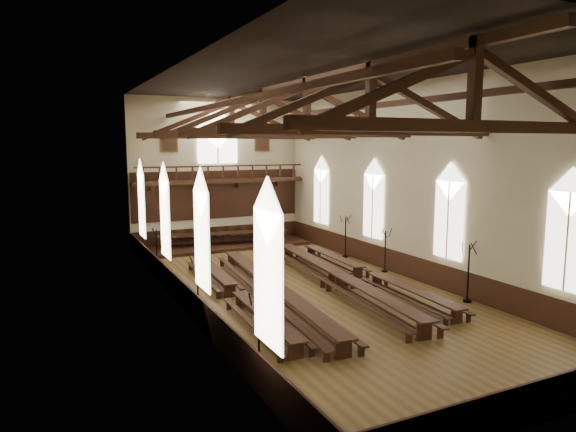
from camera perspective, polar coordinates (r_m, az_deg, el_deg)
name	(u,v)px	position (r m, az deg, el deg)	size (l,w,h in m)	color
ground	(306,290)	(24.67, 1.98, -8.26)	(26.00, 26.00, 0.00)	brown
room_walls	(306,154)	(23.69, 2.06, 6.92)	(26.00, 26.00, 26.00)	beige
wainscot_band	(306,278)	(24.51, 1.99, -6.91)	(12.00, 26.00, 1.20)	black
side_windows	(306,213)	(23.90, 2.03, 0.39)	(11.85, 19.80, 4.50)	silver
end_window	(218,139)	(35.60, -7.83, 8.44)	(2.80, 0.12, 3.80)	white
minstrels_gallery	(220,188)	(35.49, -7.61, 3.08)	(11.80, 1.24, 3.70)	#392012
portraits	(218,141)	(35.59, -7.83, 8.24)	(7.75, 0.09, 1.45)	brown
roof_trusses	(307,115)	(23.72, 2.08, 11.16)	(11.70, 25.70, 2.80)	#392012
refectory_row_a	(236,292)	(22.83, -5.81, -8.36)	(1.68, 13.73, 0.67)	#392012
refectory_row_b	(273,287)	(23.17, -1.64, -7.91)	(2.14, 14.58, 0.76)	#392012
refectory_row_c	(339,277)	(24.98, 5.64, -6.71)	(2.37, 14.93, 0.79)	#392012
refectory_row_d	(368,273)	(26.19, 8.84, -6.28)	(1.68, 13.69, 0.67)	#392012
dais	(224,246)	(34.79, -7.10, -3.33)	(11.40, 3.18, 0.21)	black
high_table	(224,234)	(34.64, -7.12, -2.04)	(8.76, 2.09, 0.82)	#392012
high_chairs	(220,234)	(35.45, -7.56, -1.99)	(5.89, 0.50, 1.08)	#392012
candelabrum_left_near	(259,352)	(15.75, -3.24, -14.83)	(0.74, 0.80, 2.61)	black
candelabrum_left_mid	(198,296)	(21.51, -9.96, -8.71)	(0.76, 0.73, 2.52)	black
candelabrum_left_far	(157,258)	(29.06, -14.35, -4.51)	(0.69, 0.74, 2.42)	black
candelabrum_right_near	(468,284)	(24.03, 19.35, -7.12)	(0.81, 0.79, 2.71)	black
candelabrum_right_mid	(385,259)	(28.44, 10.72, -4.68)	(0.73, 0.68, 2.40)	black
candelabrum_right_far	(345,245)	(31.66, 6.38, -3.17)	(0.79, 0.75, 2.62)	black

